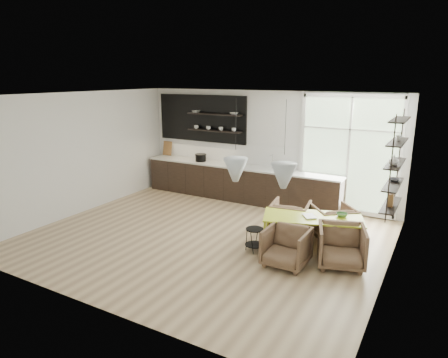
% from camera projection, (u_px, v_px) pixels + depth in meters
% --- Properties ---
extents(room, '(7.02, 6.01, 2.91)m').
position_uv_depth(room, '(255.00, 162.00, 8.60)').
color(room, tan).
rests_on(room, ground).
extents(kitchen_run, '(5.54, 0.69, 2.75)m').
position_uv_depth(kitchen_run, '(236.00, 177.00, 10.76)').
color(kitchen_run, black).
rests_on(kitchen_run, ground).
extents(right_shelving, '(0.26, 1.22, 1.90)m').
position_uv_depth(right_shelving, '(395.00, 166.00, 7.29)').
color(right_shelving, black).
rests_on(right_shelving, ground).
extents(dining_table, '(2.01, 1.38, 0.67)m').
position_uv_depth(dining_table, '(313.00, 219.00, 7.57)').
color(dining_table, '#BACB26').
rests_on(dining_table, ground).
extents(armchair_back_left, '(0.87, 0.89, 0.72)m').
position_uv_depth(armchair_back_left, '(290.00, 218.00, 8.39)').
color(armchair_back_left, brown).
rests_on(armchair_back_left, ground).
extents(armchair_back_right, '(1.09, 1.09, 0.72)m').
position_uv_depth(armchair_back_right, '(333.00, 223.00, 8.12)').
color(armchair_back_right, brown).
rests_on(armchair_back_right, ground).
extents(armchair_front_left, '(0.74, 0.77, 0.69)m').
position_uv_depth(armchair_front_left, '(286.00, 247.00, 7.00)').
color(armchair_front_left, brown).
rests_on(armchair_front_left, ground).
extents(armchair_front_right, '(1.00, 1.01, 0.74)m').
position_uv_depth(armchair_front_right, '(341.00, 246.00, 6.97)').
color(armchair_front_right, brown).
rests_on(armchair_front_right, ground).
extents(wire_stool, '(0.36, 0.36, 0.45)m').
position_uv_depth(wire_stool, '(254.00, 237.00, 7.59)').
color(wire_stool, black).
rests_on(wire_stool, ground).
extents(table_book, '(0.34, 0.35, 0.03)m').
position_uv_depth(table_book, '(304.00, 217.00, 7.51)').
color(table_book, white).
rests_on(table_book, dining_table).
extents(table_bowl, '(0.29, 0.29, 0.07)m').
position_uv_depth(table_bowl, '(342.00, 215.00, 7.56)').
color(table_bowl, '#51854A').
rests_on(table_bowl, dining_table).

